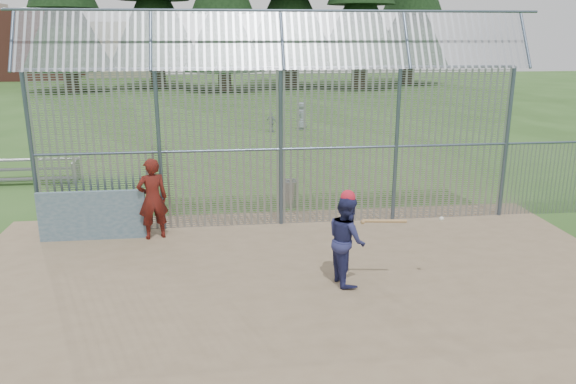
{
  "coord_description": "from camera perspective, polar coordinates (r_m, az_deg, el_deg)",
  "views": [
    {
      "loc": [
        -1.49,
        -10.3,
        4.82
      ],
      "look_at": [
        0.0,
        2.0,
        1.3
      ],
      "focal_mm": 35.0,
      "sensor_mm": 36.0,
      "label": 1
    }
  ],
  "objects": [
    {
      "name": "bg_kid_seated",
      "position": [
        28.42,
        -1.7,
        7.11
      ],
      "size": [
        0.62,
        0.53,
        1.0
      ],
      "primitive_type": "imported",
      "rotation": [
        0.0,
        0.0,
        2.53
      ],
      "color": "slate",
      "rests_on": "ground"
    },
    {
      "name": "dugout_wall",
      "position": [
        14.19,
        -19.25,
        -2.27
      ],
      "size": [
        2.5,
        0.12,
        1.2
      ],
      "primitive_type": "cube",
      "color": "#38566B",
      "rests_on": "dirt_infield"
    },
    {
      "name": "distant_buildings",
      "position": [
        70.23,
        -25.64,
        13.37
      ],
      "size": [
        26.5,
        10.5,
        8.0
      ],
      "color": "brown",
      "rests_on": "ground"
    },
    {
      "name": "batting_gear",
      "position": [
        10.84,
        6.87,
        -0.97
      ],
      "size": [
        1.98,
        0.46,
        0.65
      ],
      "color": "red",
      "rests_on": "ground"
    },
    {
      "name": "batter",
      "position": [
        11.09,
        5.98,
        -4.86
      ],
      "size": [
        0.8,
        0.96,
        1.79
      ],
      "primitive_type": "imported",
      "rotation": [
        0.0,
        0.0,
        1.72
      ],
      "color": "navy",
      "rests_on": "dirt_infield"
    },
    {
      "name": "ground",
      "position": [
        11.47,
        1.22,
        -9.0
      ],
      "size": [
        120.0,
        120.0,
        0.0
      ],
      "primitive_type": "plane",
      "color": "#2D511E",
      "rests_on": "ground"
    },
    {
      "name": "bg_kid_standing",
      "position": [
        29.06,
        1.44,
        7.74
      ],
      "size": [
        0.83,
        0.8,
        1.43
      ],
      "primitive_type": "imported",
      "rotation": [
        0.0,
        0.0,
        3.84
      ],
      "color": "gray",
      "rests_on": "ground"
    },
    {
      "name": "dirt_infield",
      "position": [
        11.01,
        1.59,
        -10.03
      ],
      "size": [
        14.0,
        10.0,
        0.02
      ],
      "primitive_type": "cube",
      "color": "#756047",
      "rests_on": "ground"
    },
    {
      "name": "trash_can",
      "position": [
        16.14,
        0.0,
        -0.1
      ],
      "size": [
        0.56,
        0.56,
        0.82
      ],
      "color": "gray",
      "rests_on": "ground"
    },
    {
      "name": "bleacher",
      "position": [
        20.55,
        -24.54,
        2.02
      ],
      "size": [
        3.0,
        0.95,
        0.72
      ],
      "color": "slate",
      "rests_on": "ground"
    },
    {
      "name": "onlooker",
      "position": [
        13.77,
        -13.59,
        -0.67
      ],
      "size": [
        0.83,
        0.66,
        1.98
      ],
      "primitive_type": "imported",
      "rotation": [
        0.0,
        0.0,
        3.44
      ],
      "color": "maroon",
      "rests_on": "dirt_infield"
    },
    {
      "name": "backstop_fence",
      "position": [
        14.33,
        6.54,
        5.88
      ],
      "size": [
        20.09,
        0.81,
        5.3
      ],
      "color": "#47566B",
      "rests_on": "ground"
    }
  ]
}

